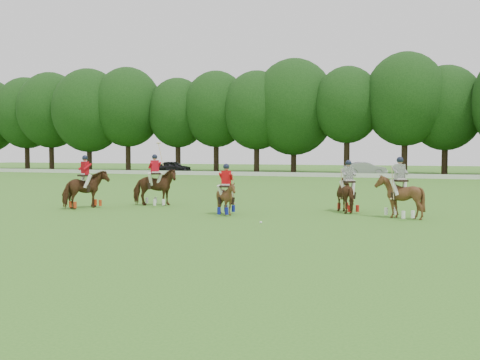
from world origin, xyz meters
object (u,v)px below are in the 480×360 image
(car_mid, at_px, (365,169))
(polo_red_a, at_px, (85,189))
(car_left, at_px, (173,167))
(polo_ball, at_px, (261,222))
(polo_red_b, at_px, (155,187))
(polo_stripe_a, at_px, (348,194))
(polo_stripe_b, at_px, (399,196))
(polo_red_c, at_px, (226,197))

(car_mid, height_order, polo_red_a, polo_red_a)
(car_left, bearing_deg, polo_ball, -152.19)
(car_left, distance_m, car_mid, 23.33)
(polo_ball, bearing_deg, polo_red_b, 146.75)
(polo_stripe_a, distance_m, polo_ball, 5.40)
(polo_stripe_b, distance_m, polo_ball, 5.73)
(polo_stripe_b, bearing_deg, polo_ball, -144.41)
(car_mid, distance_m, polo_stripe_b, 38.40)
(polo_red_a, height_order, polo_red_b, polo_red_b)
(car_left, relative_size, polo_red_a, 1.80)
(polo_red_c, height_order, polo_stripe_a, polo_stripe_a)
(polo_red_a, xyz_separation_m, polo_stripe_a, (11.60, 2.46, -0.09))
(polo_red_a, bearing_deg, car_mid, 78.22)
(polo_red_a, distance_m, polo_red_c, 7.04)
(polo_red_c, bearing_deg, polo_red_a, 178.06)
(car_mid, xyz_separation_m, polo_red_b, (-5.68, -36.88, 0.16))
(polo_red_a, relative_size, polo_red_b, 0.81)
(polo_red_a, distance_m, polo_stripe_b, 13.82)
(car_mid, bearing_deg, polo_red_a, 149.67)
(polo_stripe_a, bearing_deg, polo_red_a, -168.02)
(car_left, xyz_separation_m, polo_red_b, (17.65, -36.88, 0.17))
(polo_stripe_a, bearing_deg, polo_red_b, -177.76)
(polo_red_b, bearing_deg, car_mid, 81.25)
(polo_stripe_b, height_order, polo_ball, polo_stripe_b)
(car_mid, distance_m, polo_ball, 41.31)
(car_mid, distance_m, polo_stripe_a, 36.68)
(polo_red_a, bearing_deg, polo_red_b, 40.66)
(polo_red_b, distance_m, polo_ball, 8.09)
(polo_stripe_a, bearing_deg, polo_red_c, -149.40)
(car_mid, relative_size, polo_ball, 50.75)
(car_left, height_order, polo_stripe_a, polo_stripe_a)
(car_left, height_order, polo_red_c, polo_red_c)
(car_mid, relative_size, polo_stripe_a, 2.04)
(car_mid, distance_m, polo_red_c, 39.23)
(polo_stripe_a, height_order, polo_stripe_b, polo_stripe_b)
(polo_red_a, relative_size, polo_stripe_b, 1.02)
(polo_stripe_b, bearing_deg, polo_red_c, -169.67)
(car_mid, relative_size, polo_red_a, 1.88)
(polo_red_b, distance_m, polo_stripe_b, 11.40)
(polo_ball, bearing_deg, polo_red_c, 135.98)
(polo_stripe_a, bearing_deg, polo_stripe_b, -33.82)
(polo_red_c, height_order, polo_ball, polo_red_c)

